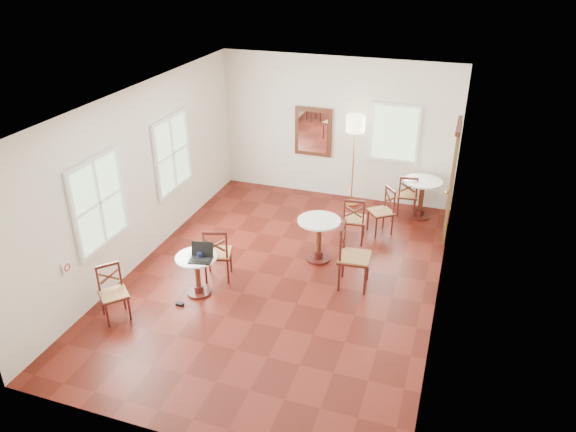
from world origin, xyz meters
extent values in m
plane|color=#58160F|center=(0.00, 0.00, 0.00)|extent=(7.00, 7.00, 0.00)
cube|color=silver|center=(0.00, 3.50, 1.50)|extent=(5.00, 0.02, 3.00)
cube|color=silver|center=(0.00, -3.50, 1.50)|extent=(5.00, 0.02, 3.00)
cube|color=silver|center=(-2.50, 0.00, 1.50)|extent=(0.02, 7.00, 3.00)
cube|color=silver|center=(2.50, 0.00, 1.50)|extent=(0.02, 7.00, 3.00)
cube|color=white|center=(0.00, 0.00, 3.00)|extent=(5.00, 7.00, 0.02)
cube|color=brown|center=(2.46, 2.40, 1.05)|extent=(0.06, 0.90, 2.10)
cube|color=#451511|center=(2.44, 2.40, 2.15)|extent=(0.08, 1.02, 0.08)
sphere|color=#BF8C3F|center=(2.40, 2.08, 1.00)|extent=(0.07, 0.07, 0.07)
cube|color=#532616|center=(-0.50, 3.46, 1.40)|extent=(0.80, 0.05, 1.05)
cube|color=white|center=(-0.50, 3.43, 1.40)|extent=(0.64, 0.02, 0.88)
cube|color=white|center=(-2.47, -2.10, 0.95)|extent=(0.02, 0.16, 0.16)
torus|color=red|center=(-2.46, -2.10, 0.95)|extent=(0.02, 0.12, 0.12)
cube|color=white|center=(-2.47, -1.20, 1.55)|extent=(0.06, 1.22, 1.42)
cube|color=white|center=(-2.47, 1.00, 1.55)|extent=(0.06, 1.22, 1.42)
cube|color=white|center=(1.20, 3.47, 1.55)|extent=(1.02, 0.06, 1.22)
cylinder|color=#451511|center=(-1.10, -0.87, 0.02)|extent=(0.37, 0.37, 0.04)
cylinder|color=#451511|center=(-1.10, -0.87, 0.09)|extent=(0.15, 0.15, 0.11)
cylinder|color=#532616|center=(-1.10, -0.87, 0.37)|extent=(0.08, 0.08, 0.55)
cylinder|color=#451511|center=(-1.10, -0.87, 0.63)|extent=(0.13, 0.13, 0.06)
cylinder|color=white|center=(-1.10, -0.87, 0.67)|extent=(0.65, 0.65, 0.03)
cylinder|color=#451511|center=(0.42, 0.73, 0.02)|extent=(0.42, 0.42, 0.04)
cylinder|color=#451511|center=(0.42, 0.73, 0.11)|extent=(0.17, 0.17, 0.13)
cylinder|color=#532616|center=(0.42, 0.73, 0.42)|extent=(0.10, 0.10, 0.64)
cylinder|color=#451511|center=(0.42, 0.73, 0.72)|extent=(0.15, 0.15, 0.06)
cylinder|color=white|center=(0.42, 0.73, 0.77)|extent=(0.74, 0.74, 0.03)
cylinder|color=#451511|center=(1.91, 2.99, 0.02)|extent=(0.43, 0.43, 0.04)
cylinder|color=#451511|center=(1.91, 2.99, 0.11)|extent=(0.17, 0.17, 0.13)
cylinder|color=#532616|center=(1.91, 2.99, 0.43)|extent=(0.10, 0.10, 0.65)
cylinder|color=#451511|center=(1.91, 2.99, 0.74)|extent=(0.15, 0.15, 0.07)
cylinder|color=white|center=(1.91, 2.99, 0.79)|extent=(0.76, 0.76, 0.03)
cylinder|color=#451511|center=(-0.88, -0.12, 0.23)|extent=(0.04, 0.04, 0.45)
cylinder|color=#451511|center=(-0.77, -0.46, 0.23)|extent=(0.04, 0.04, 0.45)
cylinder|color=#451511|center=(-1.23, -0.22, 0.23)|extent=(0.04, 0.04, 0.45)
cylinder|color=#451511|center=(-1.12, -0.57, 0.23)|extent=(0.04, 0.04, 0.45)
cube|color=#451511|center=(-1.00, -0.34, 0.46)|extent=(0.55, 0.55, 0.03)
cube|color=#9A6B3E|center=(-1.00, -0.34, 0.47)|extent=(0.53, 0.53, 0.04)
cylinder|color=#451511|center=(-0.77, -0.46, 0.70)|extent=(0.04, 0.04, 0.50)
cylinder|color=#451511|center=(-1.12, -0.57, 0.70)|extent=(0.04, 0.04, 0.50)
cube|color=#451511|center=(-0.95, -0.52, 0.93)|extent=(0.38, 0.14, 0.05)
cube|color=#532616|center=(-0.95, -0.52, 0.71)|extent=(0.32, 0.12, 0.22)
cube|color=#532616|center=(-0.95, -0.52, 0.71)|extent=(0.32, 0.12, 0.22)
cylinder|color=#451511|center=(-1.97, -2.05, 0.20)|extent=(0.03, 0.03, 0.40)
cylinder|color=#451511|center=(-2.21, -1.83, 0.20)|extent=(0.03, 0.03, 0.40)
cylinder|color=#451511|center=(-1.75, -1.81, 0.20)|extent=(0.03, 0.03, 0.40)
cylinder|color=#451511|center=(-1.99, -1.59, 0.20)|extent=(0.03, 0.03, 0.40)
cube|color=#451511|center=(-1.98, -1.82, 0.40)|extent=(0.55, 0.55, 0.03)
cube|color=#9A6B3E|center=(-1.98, -1.82, 0.42)|extent=(0.53, 0.53, 0.04)
cylinder|color=#451511|center=(-2.21, -1.83, 0.62)|extent=(0.03, 0.03, 0.45)
cylinder|color=#451511|center=(-1.99, -1.59, 0.62)|extent=(0.03, 0.03, 0.45)
cube|color=#451511|center=(-2.10, -1.71, 0.83)|extent=(0.25, 0.27, 0.04)
cube|color=#532616|center=(-2.10, -1.71, 0.63)|extent=(0.21, 0.23, 0.20)
cube|color=#532616|center=(-2.10, -1.71, 0.63)|extent=(0.21, 0.23, 0.20)
cylinder|color=#451511|center=(1.00, 1.79, 0.21)|extent=(0.03, 0.03, 0.43)
cylinder|color=#451511|center=(1.04, 1.45, 0.21)|extent=(0.03, 0.03, 0.43)
cylinder|color=#451511|center=(0.66, 1.75, 0.21)|extent=(0.03, 0.03, 0.43)
cylinder|color=#451511|center=(0.70, 1.41, 0.21)|extent=(0.03, 0.03, 0.43)
cube|color=#451511|center=(0.85, 1.60, 0.43)|extent=(0.47, 0.47, 0.03)
cube|color=#9A6B3E|center=(0.85, 1.60, 0.45)|extent=(0.44, 0.44, 0.04)
cylinder|color=#451511|center=(1.04, 1.45, 0.67)|extent=(0.03, 0.03, 0.48)
cylinder|color=#451511|center=(0.70, 1.41, 0.67)|extent=(0.03, 0.03, 0.48)
cube|color=#451511|center=(0.87, 1.43, 0.89)|extent=(0.36, 0.08, 0.05)
cube|color=#532616|center=(0.87, 1.43, 0.68)|extent=(0.31, 0.06, 0.21)
cube|color=#532616|center=(0.87, 1.43, 0.68)|extent=(0.31, 0.06, 0.21)
cylinder|color=#451511|center=(1.40, -0.05, 0.26)|extent=(0.04, 0.04, 0.52)
cylinder|color=#451511|center=(0.99, -0.09, 0.26)|extent=(0.04, 0.04, 0.52)
cylinder|color=#451511|center=(1.36, 0.36, 0.26)|extent=(0.04, 0.04, 0.52)
cylinder|color=#451511|center=(0.95, 0.32, 0.26)|extent=(0.04, 0.04, 0.52)
cube|color=#451511|center=(1.17, 0.13, 0.52)|extent=(0.54, 0.54, 0.03)
cube|color=#9A6B3E|center=(1.17, 0.13, 0.54)|extent=(0.52, 0.52, 0.05)
cylinder|color=#451511|center=(0.99, -0.09, 0.80)|extent=(0.04, 0.04, 0.57)
cylinder|color=#451511|center=(0.95, 0.32, 0.80)|extent=(0.04, 0.04, 0.57)
cube|color=#451511|center=(0.97, 0.12, 1.07)|extent=(0.08, 0.44, 0.06)
cube|color=#532616|center=(0.97, 0.12, 0.81)|extent=(0.06, 0.37, 0.25)
cube|color=#532616|center=(0.97, 0.12, 0.81)|extent=(0.06, 0.37, 0.25)
cylinder|color=#451511|center=(1.77, 3.23, 0.21)|extent=(0.03, 0.03, 0.41)
cylinder|color=#451511|center=(1.81, 2.90, 0.21)|extent=(0.03, 0.03, 0.41)
cylinder|color=#451511|center=(1.44, 3.19, 0.21)|extent=(0.03, 0.03, 0.41)
cylinder|color=#451511|center=(1.49, 2.86, 0.21)|extent=(0.03, 0.03, 0.41)
cube|color=#451511|center=(1.63, 3.05, 0.42)|extent=(0.45, 0.45, 0.03)
cube|color=#9A6B3E|center=(1.63, 3.05, 0.43)|extent=(0.43, 0.43, 0.04)
cylinder|color=#451511|center=(1.81, 2.90, 0.64)|extent=(0.03, 0.03, 0.46)
cylinder|color=#451511|center=(1.49, 2.86, 0.64)|extent=(0.03, 0.03, 0.46)
cube|color=#451511|center=(1.65, 2.88, 0.85)|extent=(0.35, 0.08, 0.05)
cube|color=#532616|center=(1.65, 2.88, 0.65)|extent=(0.30, 0.06, 0.20)
cube|color=#532616|center=(1.65, 2.88, 0.65)|extent=(0.30, 0.06, 0.20)
cylinder|color=#451511|center=(1.02, 2.10, 0.21)|extent=(0.03, 0.03, 0.42)
cylinder|color=#451511|center=(1.29, 2.31, 0.21)|extent=(0.03, 0.03, 0.42)
cylinder|color=#451511|center=(1.23, 1.83, 0.21)|extent=(0.03, 0.03, 0.42)
cylinder|color=#451511|center=(1.50, 2.04, 0.21)|extent=(0.03, 0.03, 0.42)
cube|color=#451511|center=(1.26, 2.07, 0.43)|extent=(0.58, 0.58, 0.03)
cube|color=#9A6B3E|center=(1.26, 2.07, 0.44)|extent=(0.56, 0.56, 0.04)
cylinder|color=#451511|center=(1.29, 2.31, 0.66)|extent=(0.03, 0.03, 0.47)
cylinder|color=#451511|center=(1.50, 2.04, 0.66)|extent=(0.03, 0.03, 0.47)
cube|color=#451511|center=(1.39, 2.18, 0.88)|extent=(0.25, 0.30, 0.05)
cube|color=#532616|center=(1.39, 2.18, 0.67)|extent=(0.21, 0.26, 0.21)
cube|color=#532616|center=(1.39, 2.18, 0.67)|extent=(0.21, 0.26, 0.21)
cylinder|color=#BF8C3F|center=(0.46, 3.15, 0.02)|extent=(0.31, 0.31, 0.03)
cylinder|color=#BF8C3F|center=(0.46, 3.15, 0.89)|extent=(0.03, 0.03, 1.77)
cylinder|color=beige|center=(0.46, 3.15, 1.77)|extent=(0.38, 0.38, 0.33)
cube|color=black|center=(-0.98, -0.95, 0.69)|extent=(0.38, 0.31, 0.02)
cube|color=black|center=(-0.98, -0.95, 0.71)|extent=(0.30, 0.19, 0.00)
cube|color=black|center=(-1.01, -0.83, 0.81)|extent=(0.35, 0.14, 0.23)
cube|color=silver|center=(-1.01, -0.83, 0.81)|extent=(0.30, 0.11, 0.19)
ellipsoid|color=black|center=(-1.08, -0.82, 0.70)|extent=(0.10, 0.07, 0.04)
cylinder|color=#101538|center=(-1.03, -0.89, 0.73)|extent=(0.07, 0.07, 0.09)
torus|color=#101538|center=(-0.99, -0.89, 0.73)|extent=(0.06, 0.01, 0.06)
cylinder|color=white|center=(-1.16, -0.96, 0.73)|extent=(0.05, 0.05, 0.09)
cube|color=black|center=(-1.24, -1.26, 0.02)|extent=(0.11, 0.07, 0.05)
camera|label=1|loc=(2.55, -7.26, 5.06)|focal=34.07mm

